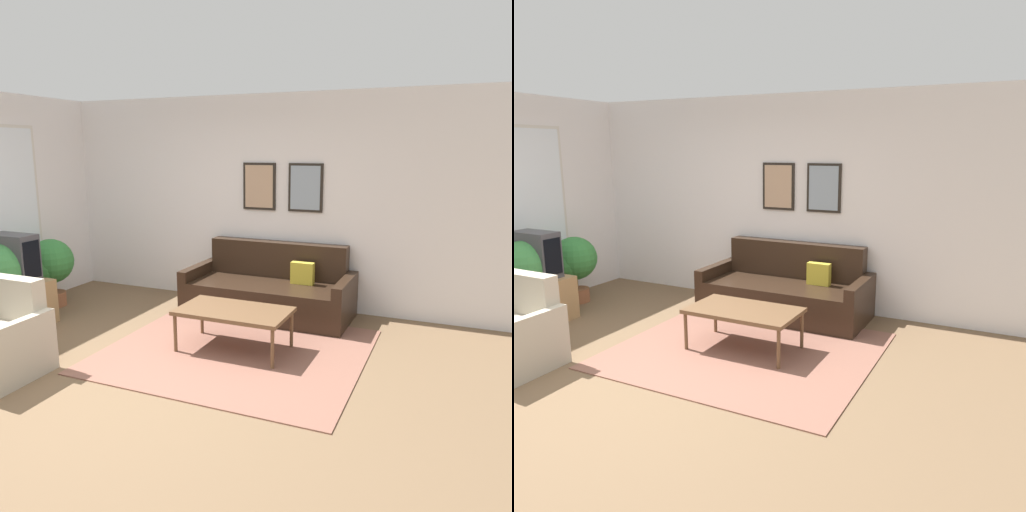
{
  "view_description": "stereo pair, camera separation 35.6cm",
  "coord_description": "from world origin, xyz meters",
  "views": [
    {
      "loc": [
        2.69,
        -3.29,
        2.02
      ],
      "look_at": [
        0.59,
        1.73,
        0.85
      ],
      "focal_mm": 35.0,
      "sensor_mm": 36.0,
      "label": 1
    },
    {
      "loc": [
        3.01,
        -3.15,
        2.02
      ],
      "look_at": [
        0.59,
        1.73,
        0.85
      ],
      "focal_mm": 35.0,
      "sensor_mm": 36.0,
      "label": 2
    }
  ],
  "objects": [
    {
      "name": "tv",
      "position": [
        -2.05,
        0.8,
        0.8
      ],
      "size": [
        0.58,
        0.28,
        0.55
      ],
      "color": "#424247",
      "rests_on": "tv_stand"
    },
    {
      "name": "ground_plane",
      "position": [
        0.0,
        0.0,
        0.0
      ],
      "size": [
        16.0,
        16.0,
        0.0
      ],
      "primitive_type": "plane",
      "color": "brown"
    },
    {
      "name": "coffee_table",
      "position": [
        0.63,
        1.05,
        0.4
      ],
      "size": [
        1.13,
        0.64,
        0.44
      ],
      "color": "brown",
      "rests_on": "ground_plane"
    },
    {
      "name": "potted_plant_by_window",
      "position": [
        -2.19,
        1.49,
        0.56
      ],
      "size": [
        0.57,
        0.57,
        0.89
      ],
      "color": "#935638",
      "rests_on": "ground_plane"
    },
    {
      "name": "area_rug",
      "position": [
        0.66,
        1.03,
        0.01
      ],
      "size": [
        2.55,
        2.25,
        0.01
      ],
      "color": "brown",
      "rests_on": "ground_plane"
    },
    {
      "name": "potted_plant_tall",
      "position": [
        -2.09,
        0.67,
        0.64
      ],
      "size": [
        0.61,
        0.61,
        0.98
      ],
      "color": "beige",
      "rests_on": "ground_plane"
    },
    {
      "name": "tv_stand",
      "position": [
        -2.05,
        0.8,
        0.26
      ],
      "size": [
        0.76,
        0.48,
        0.52
      ],
      "color": "#A87F51",
      "rests_on": "ground_plane"
    },
    {
      "name": "wall_back",
      "position": [
        0.01,
        2.73,
        1.35
      ],
      "size": [
        8.0,
        0.09,
        2.7
      ],
      "color": "silver",
      "rests_on": "ground_plane"
    },
    {
      "name": "couch",
      "position": [
        0.55,
        2.27,
        0.29
      ],
      "size": [
        2.04,
        0.9,
        0.87
      ],
      "color": "black",
      "rests_on": "ground_plane"
    },
    {
      "name": "potted_plant_small",
      "position": [
        -2.22,
        1.37,
        0.5
      ],
      "size": [
        0.46,
        0.46,
        0.78
      ],
      "color": "beige",
      "rests_on": "ground_plane"
    }
  ]
}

